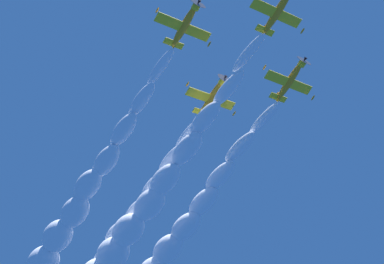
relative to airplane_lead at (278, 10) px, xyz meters
name	(u,v)px	position (x,y,z in m)	size (l,w,h in m)	color
airplane_lead	(278,10)	(0.00, 0.00, 0.00)	(8.19, 7.71, 3.71)	orange
airplane_left_wingman	(291,80)	(3.53, 10.74, -0.30)	(8.31, 7.68, 3.74)	orange
airplane_right_wingman	(185,24)	(-12.75, 2.89, 0.05)	(8.26, 7.73, 3.44)	orange
airplane_slot_tail	(213,96)	(-7.79, 15.28, 1.08)	(8.28, 7.72, 3.43)	orange
smoke_trail_lead	(134,224)	(-19.56, 37.12, -6.09)	(29.84, 51.74, 12.12)	white
smoke_trail_right_wingman	(61,232)	(-32.06, 40.08, -6.05)	(29.70, 52.21, 12.05)	white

